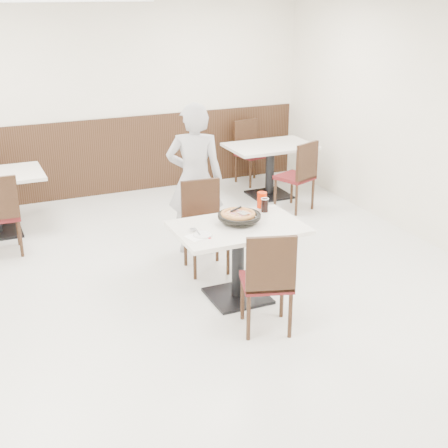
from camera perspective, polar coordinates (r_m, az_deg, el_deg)
name	(u,v)px	position (r m, az deg, el deg)	size (l,w,h in m)	color
floor	(197,294)	(6.19, -2.53, -6.43)	(7.00, 7.00, 0.00)	beige
wall_back	(103,97)	(8.97, -11.02, 11.34)	(6.00, 0.04, 2.80)	silver
wainscot_back	(107,157)	(9.12, -10.62, 6.06)	(5.90, 0.03, 1.10)	black
main_table	(238,262)	(5.96, 1.28, -3.51)	(1.20, 0.80, 0.75)	white
chair_near	(266,279)	(5.41, 3.90, -5.08)	(0.42, 0.42, 0.95)	black
chair_far	(206,228)	(6.50, -1.65, -0.40)	(0.42, 0.42, 0.95)	black
trivet	(243,221)	(5.88, 1.73, 0.28)	(0.11, 0.11, 0.04)	black
pizza_pan	(239,219)	(5.87, 1.41, 0.49)	(0.32, 0.32, 0.01)	black
pizza	(238,216)	(5.89, 1.29, 0.76)	(0.31, 0.31, 0.02)	#C18040
pizza_server	(243,213)	(5.87, 1.79, 1.01)	(0.08, 0.10, 0.00)	white
napkin	(197,237)	(5.55, -2.49, -1.19)	(0.17, 0.17, 0.00)	white
side_plate	(203,235)	(5.58, -1.97, -1.00)	(0.17, 0.17, 0.01)	white
fork	(198,232)	(5.62, -2.42, -0.72)	(0.02, 0.16, 0.00)	white
cola_glass	(265,205)	(6.17, 3.74, 1.71)	(0.07, 0.07, 0.13)	black
red_cup	(262,200)	(6.27, 3.48, 2.21)	(0.10, 0.10, 0.16)	#BF2000
diner_person	(195,179)	(6.87, -2.68, 4.09)	(0.62, 0.41, 1.70)	#ACABB0
bg_chair_left_near	(0,214)	(7.36, -19.84, 0.90)	(0.42, 0.42, 0.95)	black
bg_table_right	(270,171)	(8.94, 4.21, 4.89)	(1.20, 0.80, 0.75)	white
bg_chair_right_near	(295,176)	(8.38, 6.49, 4.43)	(0.42, 0.42, 0.95)	black
bg_chair_right_far	(253,153)	(9.50, 2.64, 6.51)	(0.42, 0.42, 0.95)	black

